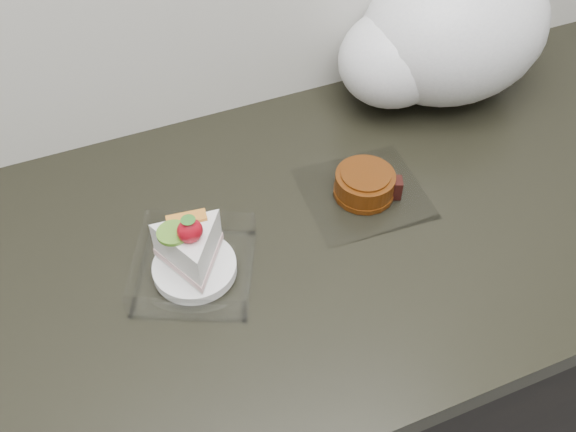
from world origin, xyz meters
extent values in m
cube|color=black|center=(0.00, 1.69, 0.43)|extent=(2.00, 0.60, 0.86)
cube|color=black|center=(0.00, 1.69, 0.88)|extent=(2.04, 0.64, 0.04)
cube|color=white|center=(-0.09, 1.68, 0.90)|extent=(0.21, 0.21, 0.00)
cylinder|color=white|center=(-0.09, 1.68, 0.91)|extent=(0.12, 0.12, 0.02)
ellipsoid|color=red|center=(-0.09, 1.66, 1.00)|extent=(0.03, 0.03, 0.04)
cone|color=#2D7223|center=(-0.09, 1.66, 1.02)|extent=(0.02, 0.02, 0.01)
cylinder|color=#66A42F|center=(-0.11, 1.68, 0.99)|extent=(0.04, 0.04, 0.01)
cube|color=orange|center=(-0.09, 1.70, 0.99)|extent=(0.05, 0.03, 0.01)
cube|color=white|center=(0.19, 1.72, 0.90)|extent=(0.19, 0.18, 0.00)
cylinder|color=#5F250B|center=(0.19, 1.72, 0.92)|extent=(0.10, 0.10, 0.04)
cylinder|color=#5F250B|center=(0.19, 1.72, 0.91)|extent=(0.11, 0.11, 0.01)
cylinder|color=#5F250B|center=(0.19, 1.72, 0.94)|extent=(0.08, 0.08, 0.00)
cube|color=black|center=(0.23, 1.70, 0.92)|extent=(0.03, 0.03, 0.03)
ellipsoid|color=white|center=(0.44, 1.91, 1.02)|extent=(0.38, 0.32, 0.25)
ellipsoid|color=white|center=(0.33, 1.90, 1.00)|extent=(0.23, 0.21, 0.16)
camera|label=1|loc=(-0.18, 1.13, 1.62)|focal=40.00mm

